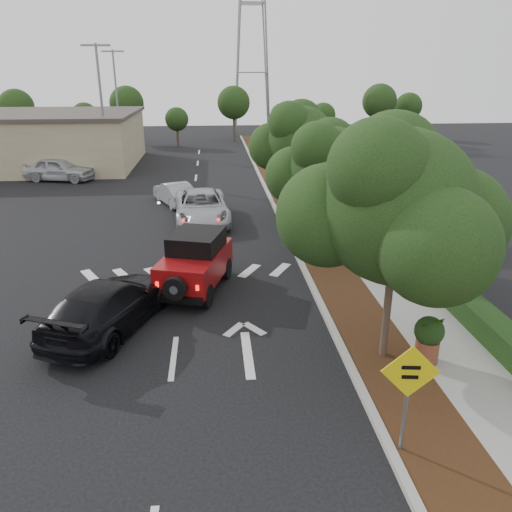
{
  "coord_description": "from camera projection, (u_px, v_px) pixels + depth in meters",
  "views": [
    {
      "loc": [
        1.2,
        -11.76,
        7.27
      ],
      "look_at": [
        2.49,
        3.0,
        1.73
      ],
      "focal_mm": 35.0,
      "sensor_mm": 36.0,
      "label": 1
    }
  ],
  "objects": [
    {
      "name": "silver_sedan_oncoming",
      "position": [
        175.0,
        193.0,
        28.57
      ],
      "size": [
        2.83,
        4.17,
        1.3
      ],
      "primitive_type": "imported",
      "rotation": [
        0.0,
        0.0,
        3.55
      ],
      "color": "#95989C",
      "rests_on": "ground"
    },
    {
      "name": "light_pole_b",
      "position": [
        122.0,
        150.0,
        48.27
      ],
      "size": [
        2.0,
        0.22,
        9.0
      ],
      "primitive_type": null,
      "color": "slate",
      "rests_on": "ground"
    },
    {
      "name": "sidewalk",
      "position": [
        339.0,
        222.0,
        25.22
      ],
      "size": [
        2.0,
        70.0,
        0.12
      ],
      "primitive_type": "cube",
      "color": "gray",
      "rests_on": "ground"
    },
    {
      "name": "transmission_tower",
      "position": [
        252.0,
        136.0,
        58.7
      ],
      "size": [
        7.0,
        4.0,
        28.0
      ],
      "primitive_type": null,
      "color": "slate",
      "rests_on": "ground"
    },
    {
      "name": "silver_suv_ahead",
      "position": [
        202.0,
        207.0,
        25.17
      ],
      "size": [
        2.97,
        5.79,
        1.57
      ],
      "primitive_type": "imported",
      "rotation": [
        0.0,
        0.0,
        0.07
      ],
      "color": "#B2B4BA",
      "rests_on": "ground"
    },
    {
      "name": "street_tree_far",
      "position": [
        298.0,
        218.0,
        26.02
      ],
      "size": [
        3.4,
        3.4,
        5.62
      ],
      "primitive_type": null,
      "color": "black",
      "rests_on": "ground"
    },
    {
      "name": "street_tree_near",
      "position": [
        382.0,
        358.0,
        13.42
      ],
      "size": [
        3.8,
        3.8,
        5.92
      ],
      "primitive_type": null,
      "color": "black",
      "rests_on": "ground"
    },
    {
      "name": "speed_hump_sign",
      "position": [
        409.0,
        385.0,
        9.49
      ],
      "size": [
        1.11,
        0.17,
        2.38
      ],
      "rotation": [
        0.0,
        0.0,
        -0.13
      ],
      "color": "slate",
      "rests_on": "ground"
    },
    {
      "name": "light_pole_a",
      "position": [
        109.0,
        174.0,
        37.15
      ],
      "size": [
        2.0,
        0.22,
        9.0
      ],
      "primitive_type": null,
      "color": "slate",
      "rests_on": "ground"
    },
    {
      "name": "planting_strip",
      "position": [
        302.0,
        223.0,
        25.06
      ],
      "size": [
        1.8,
        70.0,
        0.12
      ],
      "primitive_type": "cube",
      "color": "black",
      "rests_on": "ground"
    },
    {
      "name": "parked_suv",
      "position": [
        59.0,
        169.0,
        34.6
      ],
      "size": [
        5.11,
        3.03,
        1.63
      ],
      "primitive_type": "imported",
      "rotation": [
        0.0,
        0.0,
        1.32
      ],
      "color": "#B0B3B8",
      "rests_on": "ground"
    },
    {
      "name": "curb",
      "position": [
        282.0,
        223.0,
        24.97
      ],
      "size": [
        0.2,
        70.0,
        0.15
      ],
      "primitive_type": "cube",
      "color": "#9E9B93",
      "rests_on": "ground"
    },
    {
      "name": "black_suv_oncoming",
      "position": [
        109.0,
        305.0,
        14.76
      ],
      "size": [
        3.83,
        5.58,
        1.5
      ],
      "primitive_type": "imported",
      "rotation": [
        0.0,
        0.0,
        2.77
      ],
      "color": "black",
      "rests_on": "ground"
    },
    {
      "name": "red_jeep",
      "position": [
        197.0,
        261.0,
        17.39
      ],
      "size": [
        2.71,
        4.15,
        2.03
      ],
      "rotation": [
        0.0,
        0.0,
        -0.29
      ],
      "color": "black",
      "rests_on": "ground"
    },
    {
      "name": "ground",
      "position": [
        174.0,
        358.0,
        13.43
      ],
      "size": [
        120.0,
        120.0,
        0.0
      ],
      "primitive_type": "plane",
      "color": "black",
      "rests_on": "ground"
    },
    {
      "name": "hedge",
      "position": [
        366.0,
        215.0,
        25.21
      ],
      "size": [
        0.8,
        70.0,
        0.8
      ],
      "primitive_type": "cube",
      "color": "black",
      "rests_on": "ground"
    },
    {
      "name": "terracotta_planter",
      "position": [
        429.0,
        335.0,
        12.79
      ],
      "size": [
        0.76,
        0.76,
        1.33
      ],
      "rotation": [
        0.0,
        0.0,
        0.11
      ],
      "color": "brown",
      "rests_on": "ground"
    },
    {
      "name": "street_tree_mid",
      "position": [
        326.0,
        264.0,
        19.95
      ],
      "size": [
        3.2,
        3.2,
        5.32
      ],
      "primitive_type": null,
      "color": "black",
      "rests_on": "ground"
    }
  ]
}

